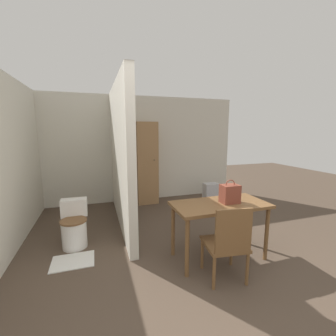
{
  "coord_description": "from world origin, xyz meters",
  "views": [
    {
      "loc": [
        -0.92,
        -1.46,
        1.71
      ],
      "look_at": [
        0.19,
        1.94,
        1.1
      ],
      "focal_mm": 24.0,
      "sensor_mm": 36.0,
      "label": 1
    }
  ],
  "objects": [
    {
      "name": "toilet",
      "position": [
        -1.27,
        1.96,
        0.29
      ],
      "size": [
        0.38,
        0.52,
        0.66
      ],
      "color": "white",
      "rests_on": "ground_plane"
    },
    {
      "name": "partition_wall",
      "position": [
        -0.5,
        2.58,
        1.25
      ],
      "size": [
        0.12,
        2.61,
        2.5
      ],
      "color": "beige",
      "rests_on": "ground_plane"
    },
    {
      "name": "wall_back",
      "position": [
        0.0,
        3.95,
        1.25
      ],
      "size": [
        5.09,
        0.12,
        2.5
      ],
      "color": "beige",
      "rests_on": "ground_plane"
    },
    {
      "name": "space_heater",
      "position": [
        1.72,
        3.26,
        0.21
      ],
      "size": [
        0.34,
        0.22,
        0.43
      ],
      "color": "#BCBCC1",
      "rests_on": "ground_plane"
    },
    {
      "name": "handbag",
      "position": [
        0.73,
        0.99,
        0.89
      ],
      "size": [
        0.23,
        0.17,
        0.31
      ],
      "color": "brown",
      "rests_on": "dining_table"
    },
    {
      "name": "ground_plane",
      "position": [
        0.0,
        0.0,
        0.0
      ],
      "size": [
        16.0,
        16.0,
        0.0
      ],
      "primitive_type": "plane",
      "color": "#4C3D30"
    },
    {
      "name": "wall_left",
      "position": [
        -2.1,
        1.94,
        1.25
      ],
      "size": [
        0.12,
        4.89,
        2.5
      ],
      "color": "beige",
      "rests_on": "ground_plane"
    },
    {
      "name": "dining_table",
      "position": [
        0.6,
        1.01,
        0.67
      ],
      "size": [
        1.25,
        0.61,
        0.76
      ],
      "color": "brown",
      "rests_on": "ground_plane"
    },
    {
      "name": "wooden_cabinet",
      "position": [
        0.21,
        3.64,
        0.94
      ],
      "size": [
        0.48,
        0.47,
        1.89
      ],
      "color": "#997047",
      "rests_on": "ground_plane"
    },
    {
      "name": "wooden_chair",
      "position": [
        0.44,
        0.55,
        0.48
      ],
      "size": [
        0.5,
        0.5,
        0.9
      ],
      "rotation": [
        0.0,
        0.0,
        -0.14
      ],
      "color": "brown",
      "rests_on": "ground_plane"
    },
    {
      "name": "bath_mat",
      "position": [
        -1.27,
        1.5,
        0.01
      ],
      "size": [
        0.53,
        0.4,
        0.01
      ],
      "color": "silver",
      "rests_on": "ground_plane"
    }
  ]
}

